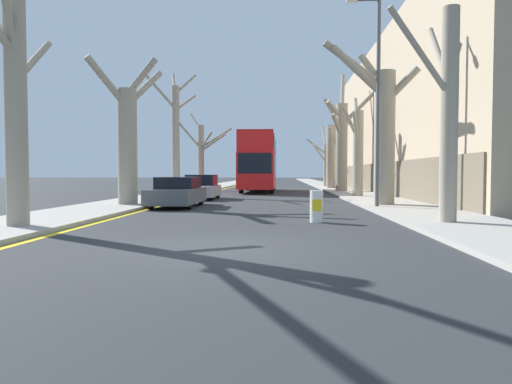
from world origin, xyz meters
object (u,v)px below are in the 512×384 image
object	(u,v)px
street_tree_left_0	(12,87)
street_tree_right_5	(326,160)
parked_car_0	(177,192)
lamp_post	(376,92)
street_tree_left_2	(176,134)
street_tree_left_3	(202,153)
street_tree_right_0	(448,106)
double_decker_bus	(259,160)
street_tree_left_1	(128,138)
street_tree_right_2	(358,150)
parked_car_1	(201,188)
traffic_bollard	(316,206)
street_tree_right_1	(382,128)
street_tree_right_4	(332,154)
street_tree_right_3	(342,140)

from	to	relation	value
street_tree_left_0	street_tree_right_5	world-z (taller)	street_tree_left_0
parked_car_0	lamp_post	xyz separation A→B (m)	(8.43, -0.81, 4.17)
street_tree_left_2	street_tree_left_3	world-z (taller)	street_tree_left_2
street_tree_right_0	double_decker_bus	distance (m)	24.26
street_tree_left_2	lamp_post	size ratio (longest dim) A/B	0.96
street_tree_left_1	street_tree_right_0	bearing A→B (deg)	-30.39
street_tree_right_2	double_decker_bus	bearing A→B (deg)	127.05
parked_car_1	lamp_post	xyz separation A→B (m)	(8.43, -6.72, 4.14)
double_decker_bus	traffic_bollard	distance (m)	22.97
parked_car_0	double_decker_bus	bearing A→B (deg)	80.71
double_decker_bus	parked_car_0	bearing A→B (deg)	-99.29
street_tree_right_2	street_tree_left_1	bearing A→B (deg)	-144.34
street_tree_right_0	street_tree_right_2	size ratio (longest dim) A/B	0.96
street_tree_left_1	double_decker_bus	bearing A→B (deg)	73.59
street_tree_right_5	street_tree_left_3	bearing A→B (deg)	-135.72
parked_car_0	traffic_bollard	xyz separation A→B (m)	(5.65, -6.06, -0.15)
street_tree_right_5	double_decker_bus	xyz separation A→B (m)	(-6.56, -13.35, -0.35)
street_tree_left_1	street_tree_right_1	size ratio (longest dim) A/B	0.92
street_tree_right_0	parked_car_1	size ratio (longest dim) A/B	1.54
street_tree_left_3	street_tree_right_2	world-z (taller)	street_tree_left_3
traffic_bollard	street_tree_right_4	bearing A→B (deg)	83.07
street_tree_left_0	street_tree_left_3	bearing A→B (deg)	90.00
double_decker_bus	street_tree_right_3	bearing A→B (deg)	-8.45
street_tree_left_3	street_tree_right_4	bearing A→B (deg)	20.98
street_tree_left_0	street_tree_left_3	size ratio (longest dim) A/B	1.15
double_decker_bus	parked_car_1	world-z (taller)	double_decker_bus
street_tree_right_3	street_tree_right_2	bearing A→B (deg)	-90.13
street_tree_left_1	street_tree_left_3	bearing A→B (deg)	90.25
street_tree_left_0	street_tree_right_2	world-z (taller)	street_tree_left_0
street_tree_left_0	street_tree_right_4	xyz separation A→B (m)	(11.46, 31.62, -0.42)
parked_car_1	street_tree_left_0	bearing A→B (deg)	-98.95
street_tree_left_2	traffic_bollard	size ratio (longest dim) A/B	8.65
street_tree_left_3	traffic_bollard	size ratio (longest dim) A/B	6.96
street_tree_left_1	street_tree_right_3	xyz separation A→B (m)	(11.36, 15.70, 0.99)
street_tree_right_5	street_tree_right_4	bearing A→B (deg)	-90.67
street_tree_left_0	parked_car_1	size ratio (longest dim) A/B	1.96
street_tree_left_2	street_tree_right_1	bearing A→B (deg)	-38.56
street_tree_left_0	street_tree_left_1	world-z (taller)	street_tree_left_0
street_tree_right_2	lamp_post	size ratio (longest dim) A/B	0.73
street_tree_right_1	double_decker_bus	bearing A→B (deg)	111.05
street_tree_left_1	street_tree_left_3	world-z (taller)	street_tree_left_3
double_decker_bus	street_tree_right_0	bearing A→B (deg)	-74.42
street_tree_left_0	parked_car_1	world-z (taller)	street_tree_left_0
traffic_bollard	street_tree_right_3	bearing A→B (deg)	80.80
lamp_post	street_tree_right_3	bearing A→B (deg)	87.42
street_tree_left_0	street_tree_right_3	xyz separation A→B (m)	(11.44, 24.17, 0.33)
street_tree_left_3	street_tree_left_1	bearing A→B (deg)	-89.75
street_tree_right_0	street_tree_left_1	bearing A→B (deg)	149.61
street_tree_right_4	double_decker_bus	distance (m)	9.19
street_tree_left_0	street_tree_right_0	distance (m)	11.64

